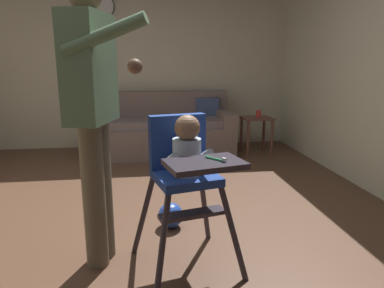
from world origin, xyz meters
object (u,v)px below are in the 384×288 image
at_px(adult_standing, 94,111).
at_px(side_table, 257,127).
at_px(toy_ball, 171,215).
at_px(high_chair, 186,163).
at_px(sippy_cup, 258,114).
at_px(wall_clock, 102,6).
at_px(couch, 161,130).

bearing_deg(adult_standing, side_table, 68.88).
bearing_deg(toy_ball, high_chair, -84.25).
bearing_deg(toy_ball, adult_standing, -139.97).
height_order(sippy_cup, wall_clock, wall_clock).
bearing_deg(wall_clock, sippy_cup, -18.02).
distance_m(high_chair, side_table, 3.03).
bearing_deg(high_chair, adult_standing, -118.52).
bearing_deg(adult_standing, couch, 94.07).
bearing_deg(toy_ball, wall_clock, 104.41).
bearing_deg(side_table, toy_ball, -122.80).
relative_size(high_chair, adult_standing, 0.57).
relative_size(toy_ball, wall_clock, 0.56).
bearing_deg(high_chair, wall_clock, 179.73).
distance_m(couch, adult_standing, 2.90).
relative_size(couch, sippy_cup, 20.14).
height_order(side_table, wall_clock, wall_clock).
bearing_deg(couch, adult_standing, -10.99).
height_order(high_chair, toy_ball, high_chair).
distance_m(high_chair, toy_ball, 0.81).
distance_m(adult_standing, side_table, 3.23).
height_order(adult_standing, wall_clock, wall_clock).
bearing_deg(adult_standing, sippy_cup, 68.59).
relative_size(high_chair, wall_clock, 2.80).
xyz_separation_m(sippy_cup, wall_clock, (-2.14, 0.70, 1.48)).
height_order(toy_ball, sippy_cup, sippy_cup).
relative_size(sippy_cup, wall_clock, 0.28).
bearing_deg(couch, high_chair, 0.03).
bearing_deg(toy_ball, sippy_cup, 56.83).
distance_m(sippy_cup, wall_clock, 2.69).
distance_m(toy_ball, wall_clock, 3.53).
distance_m(couch, sippy_cup, 1.39).
xyz_separation_m(couch, sippy_cup, (1.35, -0.22, 0.24)).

